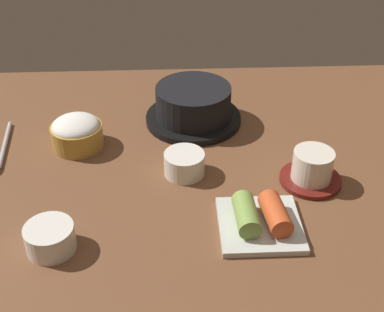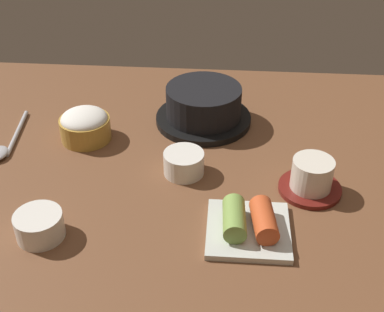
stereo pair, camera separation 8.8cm
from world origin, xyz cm
name	(u,v)px [view 2 (the right image)]	position (x,y,z in cm)	size (l,w,h in cm)	color
dining_table	(182,168)	(0.00, 0.00, 1.00)	(100.00, 76.00, 2.00)	brown
stone_pot	(204,106)	(3.00, 14.35, 5.60)	(18.70, 18.70, 7.41)	black
rice_bowl	(85,125)	(-18.58, 6.54, 4.98)	(9.35, 9.35, 5.91)	#B78C38
tea_cup_with_saucer	(311,177)	(21.63, -6.04, 4.68)	(10.25, 10.25, 5.91)	maroon
banchan_cup_center	(184,162)	(0.67, -2.77, 4.13)	(6.90, 6.90, 3.99)	white
kimchi_plate	(249,224)	(11.46, -16.84, 3.66)	(12.25, 12.25, 4.38)	silver
side_bowl_near	(39,225)	(-18.87, -19.78, 4.11)	(7.07, 7.07, 3.95)	white
spoon	(4,147)	(-32.64, 1.76, 2.62)	(3.84, 17.44, 1.35)	#B7B7BC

